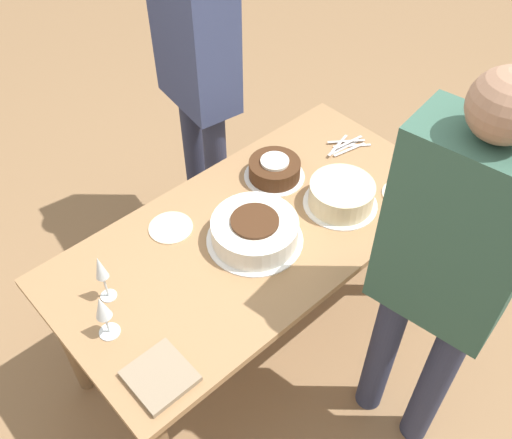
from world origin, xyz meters
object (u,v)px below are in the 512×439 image
at_px(cake_center_white, 255,231).
at_px(cake_front_chocolate, 275,169).
at_px(wine_glass_near, 101,270).
at_px(person_cutting, 197,60).
at_px(person_watching, 447,263).
at_px(cake_back_decorated, 341,195).
at_px(wine_glass_far, 102,310).

xyz_separation_m(cake_center_white, cake_front_chocolate, (-0.30, -0.21, -0.01)).
xyz_separation_m(cake_center_white, wine_glass_near, (0.55, -0.15, 0.09)).
height_order(person_cutting, person_watching, person_cutting).
xyz_separation_m(cake_center_white, person_watching, (-0.20, 0.65, 0.22)).
distance_m(cake_center_white, cake_back_decorated, 0.39).
distance_m(cake_center_white, person_cutting, 0.87).
relative_size(wine_glass_near, person_watching, 0.12).
height_order(cake_center_white, wine_glass_far, wine_glass_far).
distance_m(cake_front_chocolate, person_cutting, 0.61).
bearing_deg(wine_glass_near, cake_center_white, 164.90).
relative_size(person_cutting, person_watching, 1.02).
bearing_deg(person_watching, cake_front_chocolate, -15.38).
bearing_deg(cake_front_chocolate, cake_center_white, 34.50).
xyz_separation_m(person_cutting, person_watching, (0.15, 1.40, -0.02)).
relative_size(cake_front_chocolate, person_cutting, 0.15).
height_order(cake_center_white, person_watching, person_watching).
bearing_deg(cake_center_white, person_watching, 107.14).
xyz_separation_m(cake_center_white, wine_glass_far, (0.63, -0.02, 0.08)).
bearing_deg(cake_front_chocolate, person_watching, 83.12).
distance_m(wine_glass_far, person_watching, 1.07).
height_order(wine_glass_near, person_cutting, person_cutting).
xyz_separation_m(wine_glass_far, person_cutting, (-0.98, -0.74, 0.17)).
relative_size(cake_center_white, person_cutting, 0.21).
relative_size(cake_back_decorated, wine_glass_far, 1.59).
relative_size(cake_front_chocolate, cake_back_decorated, 0.86).
height_order(wine_glass_far, person_cutting, person_cutting).
xyz_separation_m(cake_front_chocolate, cake_back_decorated, (-0.08, 0.30, 0.01)).
distance_m(cake_center_white, person_watching, 0.71).
distance_m(cake_center_white, wine_glass_far, 0.63).
bearing_deg(person_cutting, wine_glass_near, -48.28).
bearing_deg(person_watching, wine_glass_far, 42.61).
bearing_deg(wine_glass_near, cake_back_decorated, 165.63).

